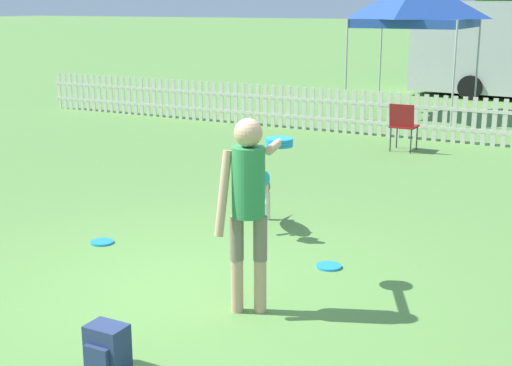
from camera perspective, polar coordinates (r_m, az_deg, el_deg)
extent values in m
plane|color=#5B8C42|center=(6.72, -5.46, -8.70)|extent=(240.00, 240.00, 0.00)
cylinder|color=tan|center=(6.22, -1.52, -8.20)|extent=(0.11, 0.11, 0.48)
cylinder|color=#7A705B|center=(6.07, -1.55, -4.42)|extent=(0.12, 0.12, 0.39)
cylinder|color=tan|center=(6.21, 0.34, -8.24)|extent=(0.11, 0.11, 0.48)
cylinder|color=#7A705B|center=(6.06, 0.34, -4.45)|extent=(0.12, 0.12, 0.39)
cylinder|color=#2D8447|center=(5.92, -0.62, 0.08)|extent=(0.37, 0.37, 0.59)
sphere|color=tan|center=(5.84, -0.63, 4.05)|extent=(0.24, 0.24, 0.24)
cylinder|color=tan|center=(5.91, -2.65, -0.85)|extent=(0.11, 0.22, 0.72)
cylinder|color=tan|center=(6.21, 1.48, 2.95)|extent=(0.31, 0.71, 0.14)
cylinder|color=#1E8CD8|center=(6.57, 1.87, 3.05)|extent=(0.26, 0.26, 0.02)
cylinder|color=#1E8CD8|center=(6.57, 1.87, 3.27)|extent=(0.26, 0.26, 0.02)
cylinder|color=#1E8CD8|center=(6.56, 1.88, 3.50)|extent=(0.26, 0.26, 0.02)
ellipsoid|color=olive|center=(8.42, 0.34, -0.26)|extent=(0.52, 0.74, 0.47)
ellipsoid|color=silver|center=(8.43, 0.33, -0.54)|extent=(0.28, 0.40, 0.23)
sphere|color=olive|center=(7.99, 0.22, 0.25)|extent=(0.17, 0.17, 0.17)
cone|color=olive|center=(7.90, 0.19, 0.36)|extent=(0.15, 0.18, 0.14)
cylinder|color=#1E8CD8|center=(7.90, 0.19, 0.36)|extent=(0.28, 0.22, 0.24)
cone|color=olive|center=(7.99, 0.60, 0.78)|extent=(0.05, 0.05, 0.08)
cone|color=olive|center=(8.00, -0.15, 0.78)|extent=(0.05, 0.05, 0.08)
cylinder|color=silver|center=(8.81, 0.97, -1.79)|extent=(0.06, 0.06, 0.37)
cylinder|color=silver|center=(8.81, -0.14, -1.78)|extent=(0.06, 0.06, 0.37)
cylinder|color=silver|center=(8.21, 0.81, -0.70)|extent=(0.12, 0.18, 0.29)
cylinder|color=silver|center=(8.22, -0.26, -0.69)|extent=(0.12, 0.18, 0.29)
cone|color=olive|center=(8.88, 0.45, -0.16)|extent=(0.19, 0.31, 0.22)
cylinder|color=#1E8CD8|center=(7.32, 5.85, -6.65)|extent=(0.26, 0.26, 0.02)
cylinder|color=#1E8CD8|center=(8.18, -12.22, -4.64)|extent=(0.26, 0.26, 0.02)
cube|color=navy|center=(5.44, -11.80, -12.72)|extent=(0.29, 0.21, 0.34)
cube|color=navy|center=(5.37, -12.64, -13.53)|extent=(0.20, 0.04, 0.17)
cube|color=beige|center=(14.34, 13.73, 4.38)|extent=(19.26, 0.04, 0.06)
cube|color=beige|center=(14.28, 13.82, 5.87)|extent=(19.26, 0.04, 0.06)
cube|color=beige|center=(19.02, -15.46, 7.13)|extent=(0.09, 0.02, 0.90)
cube|color=beige|center=(18.89, -15.05, 7.12)|extent=(0.09, 0.02, 0.90)
cube|color=beige|center=(18.77, -14.63, 7.10)|extent=(0.09, 0.02, 0.90)
cube|color=beige|center=(18.64, -14.20, 7.08)|extent=(0.09, 0.02, 0.90)
cube|color=beige|center=(18.52, -13.77, 7.06)|extent=(0.09, 0.02, 0.90)
cube|color=beige|center=(18.40, -13.34, 7.04)|extent=(0.09, 0.02, 0.90)
cube|color=beige|center=(18.28, -12.90, 7.02)|extent=(0.09, 0.02, 0.90)
cube|color=beige|center=(18.16, -12.45, 7.00)|extent=(0.09, 0.02, 0.90)
cube|color=beige|center=(18.04, -12.00, 6.98)|extent=(0.09, 0.02, 0.90)
cube|color=beige|center=(17.92, -11.54, 6.96)|extent=(0.09, 0.02, 0.90)
cube|color=beige|center=(17.80, -11.07, 6.93)|extent=(0.09, 0.02, 0.90)
cube|color=beige|center=(17.69, -10.60, 6.91)|extent=(0.09, 0.02, 0.90)
cube|color=beige|center=(17.57, -10.13, 6.89)|extent=(0.09, 0.02, 0.90)
cube|color=beige|center=(17.46, -9.64, 6.86)|extent=(0.09, 0.02, 0.90)
cube|color=beige|center=(17.35, -9.15, 6.83)|extent=(0.09, 0.02, 0.90)
cube|color=beige|center=(17.24, -8.66, 6.81)|extent=(0.09, 0.02, 0.90)
cube|color=beige|center=(17.13, -8.16, 6.78)|extent=(0.09, 0.02, 0.90)
cube|color=beige|center=(17.02, -7.65, 6.75)|extent=(0.09, 0.02, 0.90)
cube|color=beige|center=(16.92, -7.13, 6.72)|extent=(0.09, 0.02, 0.90)
cube|color=beige|center=(16.81, -6.61, 6.69)|extent=(0.09, 0.02, 0.90)
cube|color=beige|center=(16.71, -6.08, 6.66)|extent=(0.09, 0.02, 0.90)
cube|color=beige|center=(16.60, -5.55, 6.63)|extent=(0.09, 0.02, 0.90)
cube|color=beige|center=(16.50, -5.01, 6.59)|extent=(0.09, 0.02, 0.90)
cube|color=beige|center=(16.40, -4.46, 6.56)|extent=(0.09, 0.02, 0.90)
cube|color=beige|center=(16.31, -3.91, 6.52)|extent=(0.09, 0.02, 0.90)
cube|color=beige|center=(16.21, -3.35, 6.49)|extent=(0.09, 0.02, 0.90)
cube|color=beige|center=(16.12, -2.78, 6.45)|extent=(0.09, 0.02, 0.90)
cube|color=beige|center=(16.02, -2.21, 6.41)|extent=(0.09, 0.02, 0.90)
cube|color=beige|center=(15.93, -1.63, 6.37)|extent=(0.09, 0.02, 0.90)
cube|color=beige|center=(15.84, -1.04, 6.33)|extent=(0.09, 0.02, 0.90)
cube|color=beige|center=(15.75, -0.45, 6.29)|extent=(0.09, 0.02, 0.90)
cube|color=beige|center=(15.67, 0.15, 6.24)|extent=(0.09, 0.02, 0.90)
cube|color=beige|center=(15.58, 0.75, 6.20)|extent=(0.09, 0.02, 0.90)
cube|color=beige|center=(15.50, 1.37, 6.15)|extent=(0.09, 0.02, 0.90)
cube|color=beige|center=(15.42, 1.98, 6.11)|extent=(0.09, 0.02, 0.90)
cube|color=beige|center=(15.34, 2.61, 6.06)|extent=(0.09, 0.02, 0.90)
cube|color=beige|center=(15.26, 3.24, 6.01)|extent=(0.09, 0.02, 0.90)
cube|color=beige|center=(15.18, 3.88, 5.96)|extent=(0.09, 0.02, 0.90)
cube|color=beige|center=(15.11, 4.52, 5.91)|extent=(0.09, 0.02, 0.90)
cube|color=beige|center=(15.04, 5.17, 5.86)|extent=(0.09, 0.02, 0.90)
cube|color=beige|center=(14.97, 5.83, 5.80)|extent=(0.09, 0.02, 0.90)
cube|color=beige|center=(14.90, 6.49, 5.75)|extent=(0.09, 0.02, 0.90)
cube|color=beige|center=(14.83, 7.16, 5.69)|extent=(0.09, 0.02, 0.90)
cube|color=beige|center=(14.77, 7.83, 5.63)|extent=(0.09, 0.02, 0.90)
cube|color=beige|center=(14.71, 8.51, 5.57)|extent=(0.09, 0.02, 0.90)
cube|color=beige|center=(14.65, 9.19, 5.51)|extent=(0.09, 0.02, 0.90)
cube|color=beige|center=(14.59, 9.88, 5.45)|extent=(0.09, 0.02, 0.90)
cube|color=beige|center=(14.53, 10.58, 5.39)|extent=(0.09, 0.02, 0.90)
cube|color=beige|center=(14.48, 11.28, 5.32)|extent=(0.09, 0.02, 0.90)
cube|color=beige|center=(14.43, 11.99, 5.26)|extent=(0.09, 0.02, 0.90)
cube|color=beige|center=(14.38, 12.70, 5.19)|extent=(0.09, 0.02, 0.90)
cube|color=beige|center=(14.33, 13.41, 5.12)|extent=(0.09, 0.02, 0.90)
cube|color=beige|center=(14.29, 14.13, 5.05)|extent=(0.09, 0.02, 0.90)
cube|color=beige|center=(14.25, 14.85, 4.98)|extent=(0.09, 0.02, 0.90)
cube|color=beige|center=(14.21, 15.58, 4.91)|extent=(0.09, 0.02, 0.90)
cube|color=beige|center=(14.17, 16.31, 4.84)|extent=(0.09, 0.02, 0.90)
cube|color=beige|center=(14.13, 17.05, 4.76)|extent=(0.09, 0.02, 0.90)
cube|color=beige|center=(14.10, 17.78, 4.69)|extent=(0.09, 0.02, 0.90)
cube|color=beige|center=(14.07, 18.53, 4.61)|extent=(0.09, 0.02, 0.90)
cube|color=beige|center=(14.04, 19.27, 4.53)|extent=(0.09, 0.02, 0.90)
cylinder|color=#333338|center=(13.38, 12.75, 3.55)|extent=(0.02, 0.02, 0.45)
cylinder|color=#333338|center=(13.48, 11.20, 3.71)|extent=(0.02, 0.02, 0.45)
cylinder|color=#333338|center=(13.02, 12.29, 3.29)|extent=(0.02, 0.02, 0.45)
cylinder|color=#333338|center=(13.13, 10.70, 3.46)|extent=(0.02, 0.02, 0.45)
cube|color=maroon|center=(13.21, 11.78, 4.47)|extent=(0.45, 0.45, 0.03)
cube|color=maroon|center=(12.99, 11.57, 5.27)|extent=(0.45, 0.09, 0.43)
cylinder|color=#B2B2B2|center=(16.56, 7.22, 8.95)|extent=(0.04, 0.04, 2.28)
cylinder|color=#B2B2B2|center=(15.86, 15.55, 8.33)|extent=(0.04, 0.04, 2.28)
cylinder|color=#B2B2B2|center=(18.85, 9.91, 9.47)|extent=(0.04, 0.04, 2.28)
cylinder|color=#B2B2B2|center=(18.24, 17.28, 8.91)|extent=(0.04, 0.04, 2.28)
cube|color=#23479E|center=(17.28, 12.68, 12.39)|extent=(2.44, 2.44, 0.20)
cube|color=#B7B7B7|center=(21.75, 19.41, 10.22)|extent=(5.07, 2.72, 2.52)
cylinder|color=black|center=(23.12, 18.39, 7.81)|extent=(0.69, 0.23, 0.68)
cylinder|color=black|center=(20.86, 16.77, 7.32)|extent=(0.69, 0.23, 0.68)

